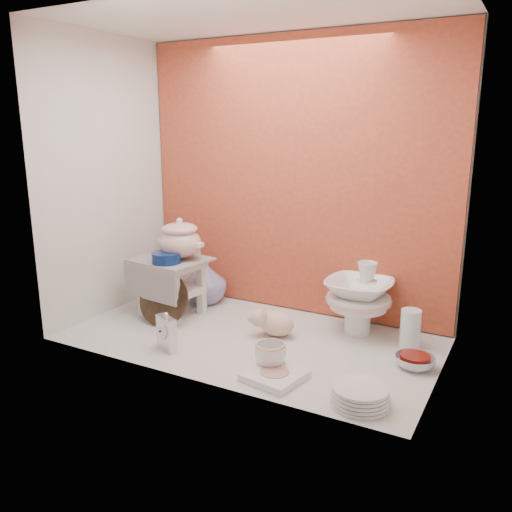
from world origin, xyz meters
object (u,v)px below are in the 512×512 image
at_px(step_stool, 172,287).
at_px(dinner_plate_stack, 360,395).
at_px(blue_white_vase, 205,281).
at_px(plush_pig, 277,323).
at_px(gold_rim_teacup, 270,355).
at_px(mantel_clock, 167,331).
at_px(soup_tureen, 180,238).
at_px(porcelain_tower, 359,297).
at_px(floral_platter, 189,263).
at_px(crystal_bowl, 415,362).

height_order(step_stool, dinner_plate_stack, step_stool).
bearing_deg(blue_white_vase, plush_pig, -23.16).
height_order(gold_rim_teacup, dinner_plate_stack, gold_rim_teacup).
relative_size(step_stool, mantel_clock, 2.07).
relative_size(soup_tureen, blue_white_vase, 1.01).
distance_m(step_stool, porcelain_tower, 1.02).
height_order(mantel_clock, dinner_plate_stack, mantel_clock).
distance_m(step_stool, floral_platter, 0.39).
height_order(step_stool, floral_platter, floral_platter).
bearing_deg(soup_tureen, gold_rim_teacup, -26.51).
bearing_deg(mantel_clock, step_stool, 147.75).
distance_m(dinner_plate_stack, porcelain_tower, 0.74).
distance_m(soup_tureen, blue_white_vase, 0.38).
bearing_deg(dinner_plate_stack, porcelain_tower, 108.85).
xyz_separation_m(soup_tureen, gold_rim_teacup, (0.74, -0.37, -0.37)).
distance_m(plush_pig, gold_rim_teacup, 0.37).
bearing_deg(dinner_plate_stack, blue_white_vase, 149.26).
relative_size(mantel_clock, dinner_plate_stack, 0.79).
bearing_deg(step_stool, blue_white_vase, 85.13).
bearing_deg(gold_rim_teacup, blue_white_vase, 141.09).
distance_m(floral_platter, gold_rim_teacup, 1.18).
height_order(plush_pig, dinner_plate_stack, plush_pig).
distance_m(blue_white_vase, dinner_plate_stack, 1.37).
xyz_separation_m(step_stool, blue_white_vase, (0.05, 0.25, -0.03)).
relative_size(mantel_clock, plush_pig, 0.78).
distance_m(floral_platter, dinner_plate_stack, 1.59).
distance_m(step_stool, blue_white_vase, 0.26).
distance_m(step_stool, mantel_clock, 0.49).
relative_size(mantel_clock, crystal_bowl, 1.05).
bearing_deg(crystal_bowl, dinner_plate_stack, -105.57).
bearing_deg(step_stool, dinner_plate_stack, -13.10).
distance_m(step_stool, crystal_bowl, 1.35).
bearing_deg(step_stool, mantel_clock, -48.79).
relative_size(gold_rim_teacup, porcelain_tower, 0.36).
bearing_deg(crystal_bowl, step_stool, 178.60).
distance_m(blue_white_vase, gold_rim_teacup, 0.95).
relative_size(soup_tureen, porcelain_tower, 0.71).
bearing_deg(soup_tureen, mantel_clock, -62.33).
bearing_deg(dinner_plate_stack, step_stool, 159.95).
height_order(blue_white_vase, crystal_bowl, blue_white_vase).
relative_size(step_stool, crystal_bowl, 2.17).
height_order(floral_platter, porcelain_tower, floral_platter).
bearing_deg(mantel_clock, floral_platter, 142.04).
bearing_deg(plush_pig, step_stool, 170.31).
bearing_deg(gold_rim_teacup, porcelain_tower, 70.83).
xyz_separation_m(gold_rim_teacup, crystal_bowl, (0.55, 0.31, -0.04)).
xyz_separation_m(gold_rim_teacup, porcelain_tower, (0.20, 0.58, 0.13)).
relative_size(floral_platter, gold_rim_teacup, 2.87).
distance_m(blue_white_vase, crystal_bowl, 1.33).
bearing_deg(soup_tureen, crystal_bowl, -2.51).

